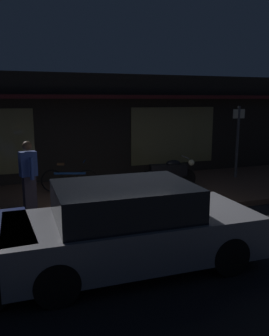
{
  "coord_description": "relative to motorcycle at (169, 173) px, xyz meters",
  "views": [
    {
      "loc": [
        -2.33,
        -6.27,
        2.76
      ],
      "look_at": [
        0.79,
        2.4,
        0.95
      ],
      "focal_mm": 37.3,
      "sensor_mm": 36.0,
      "label": 1
    }
  ],
  "objects": [
    {
      "name": "sign_post",
      "position": [
        2.85,
        0.73,
        0.86
      ],
      "size": [
        0.44,
        0.09,
        2.4
      ],
      "color": "#47474C",
      "rests_on": "sidewalk_slab"
    },
    {
      "name": "motorcycle",
      "position": [
        0.0,
        0.0,
        0.0
      ],
      "size": [
        1.7,
        0.55,
        0.97
      ],
      "color": "black",
      "rests_on": "sidewalk_slab"
    },
    {
      "name": "parked_car_across",
      "position": [
        -2.56,
        -3.89,
        0.06
      ],
      "size": [
        4.13,
        1.84,
        1.42
      ],
      "color": "black",
      "rests_on": "ground_plane"
    },
    {
      "name": "sidewalk_slab",
      "position": [
        -2.02,
        0.21,
        -0.57
      ],
      "size": [
        18.0,
        4.0,
        0.15
      ],
      "primitive_type": "cube",
      "color": "brown",
      "rests_on": "ground_plane"
    },
    {
      "name": "ground_plane",
      "position": [
        -2.02,
        -2.79,
        -0.65
      ],
      "size": [
        60.0,
        60.0,
        0.0
      ],
      "primitive_type": "plane",
      "color": "black"
    },
    {
      "name": "person_photographer",
      "position": [
        -3.98,
        -0.71,
        0.38
      ],
      "size": [
        0.42,
        0.61,
        1.67
      ],
      "color": "#28232D",
      "rests_on": "sidewalk_slab"
    },
    {
      "name": "bicycle_parked",
      "position": [
        -2.8,
        0.69,
        -0.14
      ],
      "size": [
        1.59,
        0.61,
        0.91
      ],
      "color": "black",
      "rests_on": "sidewalk_slab"
    },
    {
      "name": "storefront_building",
      "position": [
        -2.02,
        3.59,
        1.16
      ],
      "size": [
        18.0,
        3.3,
        3.6
      ],
      "color": "black",
      "rests_on": "ground_plane"
    }
  ]
}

